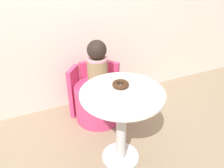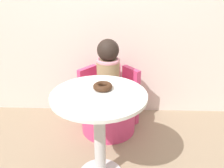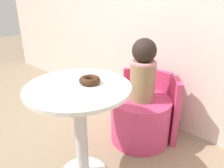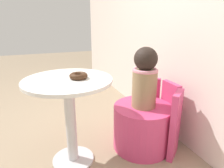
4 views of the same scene
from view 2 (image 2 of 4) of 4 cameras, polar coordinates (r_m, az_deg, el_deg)
The scene contains 6 objects.
back_wall at distance 2.70m, azimuth -2.58°, elevation 17.42°, with size 6.00×0.06×2.40m.
round_table at distance 1.90m, azimuth -2.78°, elevation -7.43°, with size 0.67×0.67×0.73m.
tub_chair at distance 2.61m, azimuth -0.78°, elevation -6.00°, with size 0.53×0.53×0.41m.
booth_backrest at distance 2.76m, azimuth -0.58°, elevation -2.00°, with size 0.63×0.23×0.60m.
child_figure at distance 2.41m, azimuth -0.85°, elevation 3.62°, with size 0.22×0.22×0.53m.
donut at distance 1.86m, azimuth -2.02°, elevation -0.54°, with size 0.14×0.14×0.04m.
Camera 2 is at (0.21, -1.54, 1.54)m, focal length 42.00 mm.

